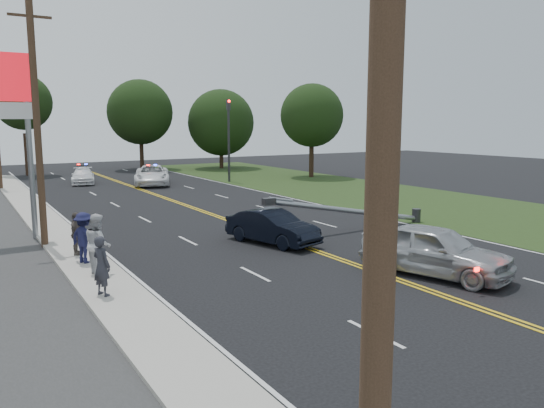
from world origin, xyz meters
TOP-DOWN VIEW (x-y plane):
  - ground at (0.00, 0.00)m, footprint 120.00×120.00m
  - sidewalk at (-8.40, 10.00)m, footprint 1.80×70.00m
  - grass_verge at (13.50, 10.00)m, footprint 12.00×80.00m
  - centerline_yellow at (0.00, 10.00)m, footprint 0.36×80.00m
  - traffic_signal at (8.30, 30.00)m, footprint 0.28×0.41m
  - fallen_streetlight at (4.19, 8.00)m, footprint 9.36×0.44m
  - utility_pole_near at (-9.20, -8.00)m, footprint 1.60×0.28m
  - utility_pole_mid at (-9.20, 12.00)m, footprint 1.60×0.28m
  - tree_6 at (-6.03, 45.02)m, footprint 5.30×5.30m
  - tree_7 at (5.61, 46.02)m, footprint 7.00×7.00m
  - tree_8 at (13.76, 42.90)m, footprint 7.37×7.37m
  - tree_9 at (16.79, 29.67)m, footprint 5.87×5.87m
  - crashed_sedan at (-0.78, 7.69)m, footprint 2.65×4.60m
  - waiting_sedan at (1.47, 0.81)m, footprint 3.46×5.43m
  - emergency_a at (1.78, 31.14)m, footprint 4.46×6.40m
  - emergency_b at (-2.94, 34.92)m, footprint 2.69×4.70m
  - bystander_a at (-8.75, 4.06)m, footprint 0.65×0.76m
  - bystander_b at (-8.29, 6.47)m, footprint 0.80×1.01m
  - bystander_c at (-8.39, 8.11)m, footprint 1.18×1.36m
  - bystander_d at (-8.41, 9.47)m, footprint 0.77×1.03m

SIDE VIEW (x-z plane):
  - ground at x=0.00m, z-range 0.00..0.00m
  - grass_verge at x=13.50m, z-range 0.00..0.01m
  - centerline_yellow at x=0.00m, z-range 0.01..0.01m
  - sidewalk at x=-8.40m, z-range 0.00..0.12m
  - emergency_b at x=-2.94m, z-range 0.00..1.28m
  - crashed_sedan at x=-0.78m, z-range 0.00..1.43m
  - emergency_a at x=1.78m, z-range 0.00..1.62m
  - waiting_sedan at x=1.47m, z-range 0.00..1.72m
  - fallen_streetlight at x=4.19m, z-range -0.04..1.88m
  - bystander_d at x=-8.41m, z-range 0.12..1.75m
  - bystander_a at x=-8.75m, z-range 0.12..1.89m
  - bystander_c at x=-8.39m, z-range 0.12..1.95m
  - bystander_b at x=-8.29m, z-range 0.12..2.13m
  - traffic_signal at x=8.30m, z-range 0.68..7.73m
  - tree_8 at x=13.76m, z-range 0.70..9.47m
  - utility_pole_near at x=-9.20m, z-range 0.08..10.08m
  - utility_pole_mid at x=-9.20m, z-range 0.08..10.08m
  - tree_9 at x=16.79m, z-range 1.40..10.09m
  - tree_7 at x=5.61m, z-range 1.35..11.06m
  - tree_6 at x=-6.03m, z-range 2.16..11.83m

